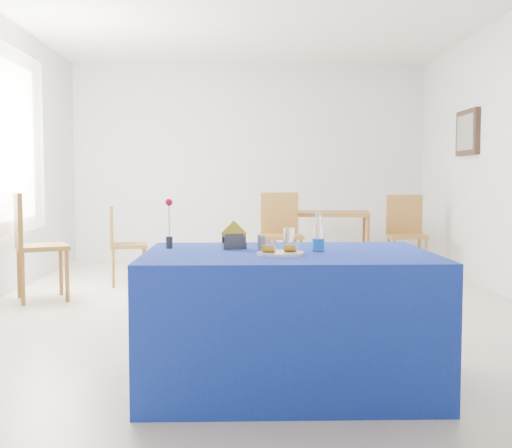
{
  "coord_description": "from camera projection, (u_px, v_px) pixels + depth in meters",
  "views": [
    {
      "loc": [
        -0.14,
        -5.72,
        1.17
      ],
      "look_at": [
        -0.05,
        -2.2,
        0.92
      ],
      "focal_mm": 45.0,
      "sensor_mm": 36.0,
      "label": 1
    }
  ],
  "objects": [
    {
      "name": "picture_frame",
      "position": [
        468.0,
        133.0,
        7.33
      ],
      "size": [
        0.06,
        0.64,
        0.52
      ],
      "primitive_type": "cube",
      "color": "black",
      "rests_on": "room_shell"
    },
    {
      "name": "picture_art",
      "position": [
        466.0,
        133.0,
        7.33
      ],
      "size": [
        0.02,
        0.52,
        0.4
      ],
      "primitive_type": "cube",
      "color": "#998C66",
      "rests_on": "room_shell"
    },
    {
      "name": "chair_bg_left",
      "position": [
        281.0,
        229.0,
        7.57
      ],
      "size": [
        0.49,
        0.49,
        1.01
      ],
      "rotation": [
        0.0,
        0.0,
        0.09
      ],
      "color": "brown",
      "rests_on": "floor"
    },
    {
      "name": "window_pane",
      "position": [
        8.0,
        141.0,
        6.42
      ],
      "size": [
        0.04,
        1.5,
        1.6
      ],
      "primitive_type": "cube",
      "color": "white",
      "rests_on": "room_shell"
    },
    {
      "name": "blue_table",
      "position": [
        288.0,
        319.0,
        3.62
      ],
      "size": [
        1.6,
        1.1,
        0.76
      ],
      "color": "navy",
      "rests_on": "floor"
    },
    {
      "name": "rose_vase",
      "position": [
        169.0,
        225.0,
        3.76
      ],
      "size": [
        0.04,
        0.04,
        0.29
      ],
      "color": "#222227",
      "rests_on": "blue_table"
    },
    {
      "name": "water_bottle",
      "position": [
        318.0,
        238.0,
        3.63
      ],
      "size": [
        0.07,
        0.07,
        0.21
      ],
      "color": "white",
      "rests_on": "blue_table"
    },
    {
      "name": "napkin_holder",
      "position": [
        234.0,
        241.0,
        3.74
      ],
      "size": [
        0.16,
        0.1,
        0.17
      ],
      "color": "#36363B",
      "rests_on": "blue_table"
    },
    {
      "name": "pepper_shaker",
      "position": [
        260.0,
        242.0,
        3.72
      ],
      "size": [
        0.03,
        0.03,
        0.08
      ],
      "primitive_type": "cylinder",
      "color": "slate",
      "rests_on": "blue_table"
    },
    {
      "name": "banana_pieces",
      "position": [
        280.0,
        248.0,
        3.45
      ],
      "size": [
        0.19,
        0.09,
        0.04
      ],
      "color": "yellow",
      "rests_on": "plate"
    },
    {
      "name": "floor",
      "position": [
        256.0,
        308.0,
        5.79
      ],
      "size": [
        7.0,
        7.0,
        0.0
      ],
      "primitive_type": "plane",
      "color": "beige",
      "rests_on": "ground"
    },
    {
      "name": "chair_win_a",
      "position": [
        31.0,
        239.0,
        6.12
      ],
      "size": [
        0.61,
        0.61,
        1.04
      ],
      "rotation": [
        0.0,
        0.0,
        1.98
      ],
      "color": "brown",
      "rests_on": "floor"
    },
    {
      "name": "curtain",
      "position": [
        15.0,
        141.0,
        6.42
      ],
      "size": [
        0.04,
        1.75,
        1.85
      ],
      "primitive_type": "cube",
      "color": "white",
      "rests_on": "room_shell"
    },
    {
      "name": "chair_win_b",
      "position": [
        121.0,
        239.0,
        7.04
      ],
      "size": [
        0.46,
        0.46,
        0.89
      ],
      "rotation": [
        0.0,
        0.0,
        1.76
      ],
      "color": "brown",
      "rests_on": "floor"
    },
    {
      "name": "salt_shaker",
      "position": [
        263.0,
        243.0,
        3.64
      ],
      "size": [
        0.03,
        0.03,
        0.08
      ],
      "primitive_type": "cylinder",
      "color": "slate",
      "rests_on": "blue_table"
    },
    {
      "name": "room_shell",
      "position": [
        256.0,
        113.0,
        5.67
      ],
      "size": [
        7.0,
        7.0,
        7.0
      ],
      "color": "silver",
      "rests_on": "ground"
    },
    {
      "name": "drinking_glass",
      "position": [
        289.0,
        239.0,
        3.65
      ],
      "size": [
        0.06,
        0.06,
        0.13
      ],
      "primitive_type": "cylinder",
      "color": "silver",
      "rests_on": "blue_table"
    },
    {
      "name": "chair_bg_right",
      "position": [
        406.0,
        229.0,
        7.79
      ],
      "size": [
        0.46,
        0.46,
        0.98
      ],
      "rotation": [
        0.0,
        0.0,
        -0.06
      ],
      "color": "brown",
      "rests_on": "floor"
    },
    {
      "name": "plate",
      "position": [
        280.0,
        253.0,
        3.45
      ],
      "size": [
        0.26,
        0.26,
        0.01
      ],
      "primitive_type": "cylinder",
      "color": "silver",
      "rests_on": "blue_table"
    },
    {
      "name": "oak_table",
      "position": [
        319.0,
        218.0,
        8.19
      ],
      "size": [
        1.37,
        0.99,
        0.76
      ],
      "color": "brown",
      "rests_on": "floor"
    }
  ]
}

